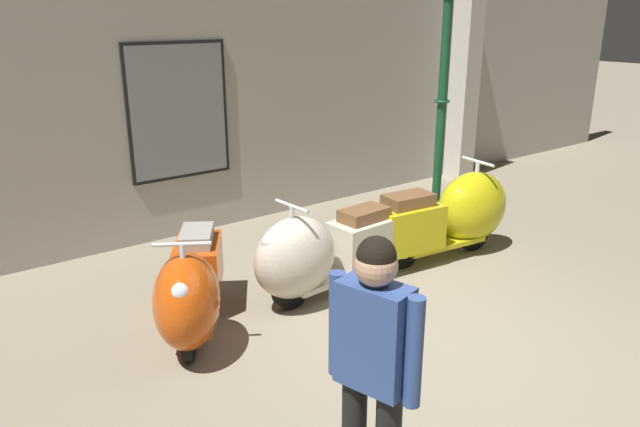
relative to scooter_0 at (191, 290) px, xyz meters
The scene contains 7 objects.
ground_plane 2.30m from the scooter_0, 44.17° to the right, with size 60.00×60.00×0.00m, color gray.
showroom_back_wall 3.33m from the scooter_0, 55.38° to the left, with size 18.00×0.63×3.34m.
scooter_0 is the anchor object (origin of this frame).
scooter_1 1.34m from the scooter_0, ahead, with size 1.74×0.61×1.05m.
scooter_2 3.26m from the scooter_0, ahead, with size 1.86×0.72×1.11m.
lamppost 3.99m from the scooter_0, ahead, with size 0.28×0.28×3.16m.
visitor_0 2.43m from the scooter_0, 91.24° to the right, with size 0.34×0.55×1.69m.
Camera 1 is at (-3.59, -2.87, 2.75)m, focal length 34.17 mm.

